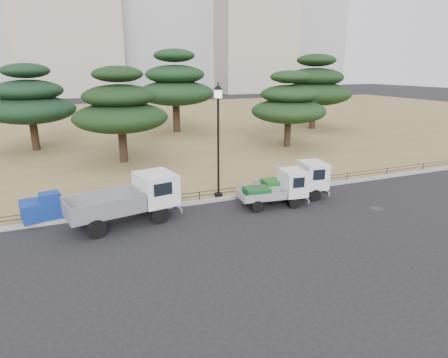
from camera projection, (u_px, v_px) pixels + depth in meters
name	position (u px, v px, depth m)	size (l,w,h in m)	color
ground	(241.00, 219.00, 16.38)	(220.00, 220.00, 0.00)	black
lawn	(132.00, 124.00, 43.52)	(120.00, 56.00, 0.15)	olive
curb	(219.00, 199.00, 18.67)	(120.00, 0.25, 0.16)	gray
truck_large	(130.00, 198.00, 15.82)	(4.80, 2.61, 1.98)	black
truck_kei_front	(278.00, 189.00, 17.86)	(3.32, 1.66, 1.69)	black
truck_kei_rear	(297.00, 181.00, 18.87)	(3.63, 1.91, 1.81)	black
street_lamp	(218.00, 123.00, 17.88)	(0.49, 0.49, 5.48)	black
pipe_fence	(218.00, 191.00, 18.70)	(38.00, 0.04, 0.40)	black
tarp_pile	(43.00, 208.00, 16.10)	(1.91, 1.56, 1.13)	navy
manhole	(377.00, 208.00, 17.66)	(0.60, 0.60, 0.01)	#2D2D30
pine_west_near	(30.00, 101.00, 28.41)	(6.57, 6.57, 6.57)	black
pine_center_left	(120.00, 108.00, 24.77)	(6.26, 6.26, 6.36)	black
pine_center_right	(175.00, 85.00, 36.46)	(7.52, 7.52, 7.98)	black
pine_east_near	(289.00, 103.00, 29.81)	(5.98, 5.98, 6.04)	black
pine_east_far	(315.00, 86.00, 38.69)	(7.55, 7.55, 7.59)	black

